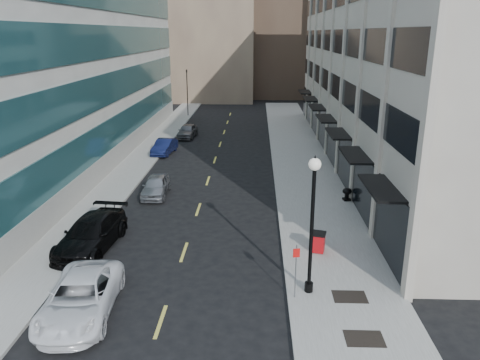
# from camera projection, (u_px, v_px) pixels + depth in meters

# --- Properties ---
(ground) EXTENTS (160.00, 160.00, 0.00)m
(ground) POSITION_uv_depth(u_px,v_px,m) (149.00, 355.00, 16.19)
(ground) COLOR black
(ground) RESTS_ON ground
(sidewalk_right) EXTENTS (5.00, 80.00, 0.15)m
(sidewalk_right) POSITION_uv_depth(u_px,v_px,m) (308.00, 181.00, 34.97)
(sidewalk_right) COLOR gray
(sidewalk_right) RESTS_ON ground
(sidewalk_left) EXTENTS (3.00, 80.00, 0.15)m
(sidewalk_left) POSITION_uv_depth(u_px,v_px,m) (123.00, 179.00, 35.45)
(sidewalk_left) COLOR gray
(sidewalk_left) RESTS_ON ground
(building_right) EXTENTS (15.30, 46.50, 18.25)m
(building_right) POSITION_uv_depth(u_px,v_px,m) (418.00, 54.00, 38.61)
(building_right) COLOR beige
(building_right) RESTS_ON ground
(building_left) EXTENTS (16.14, 46.00, 20.00)m
(building_left) POSITION_uv_depth(u_px,v_px,m) (26.00, 41.00, 39.45)
(building_left) COLOR white
(building_left) RESTS_ON ground
(skyline_tan_near) EXTENTS (14.00, 18.00, 28.00)m
(skyline_tan_near) POSITION_uv_depth(u_px,v_px,m) (212.00, 11.00, 76.89)
(skyline_tan_near) COLOR #978262
(skyline_tan_near) RESTS_ON ground
(skyline_tan_far) EXTENTS (12.00, 14.00, 22.00)m
(skyline_tan_far) POSITION_uv_depth(u_px,v_px,m) (164.00, 30.00, 87.66)
(skyline_tan_far) COLOR #978262
(skyline_tan_far) RESTS_ON ground
(skyline_stone) EXTENTS (10.00, 14.00, 20.00)m
(skyline_stone) POSITION_uv_depth(u_px,v_px,m) (347.00, 37.00, 75.43)
(skyline_stone) COLOR beige
(skyline_stone) RESTS_ON ground
(grate_mid) EXTENTS (1.40, 1.00, 0.01)m
(grate_mid) POSITION_uv_depth(u_px,v_px,m) (364.00, 339.00, 16.84)
(grate_mid) COLOR black
(grate_mid) RESTS_ON sidewalk_right
(grate_far) EXTENTS (1.40, 1.00, 0.01)m
(grate_far) POSITION_uv_depth(u_px,v_px,m) (350.00, 297.00, 19.50)
(grate_far) COLOR black
(grate_far) RESTS_ON sidewalk_right
(road_centerline) EXTENTS (0.15, 68.20, 0.01)m
(road_centerline) POSITION_uv_depth(u_px,v_px,m) (203.00, 194.00, 32.39)
(road_centerline) COLOR #D8CC4C
(road_centerline) RESTS_ON ground
(traffic_signal) EXTENTS (0.66, 0.66, 6.98)m
(traffic_signal) POSITION_uv_depth(u_px,v_px,m) (187.00, 73.00, 60.38)
(traffic_signal) COLOR black
(traffic_signal) RESTS_ON ground
(car_white_van) EXTENTS (2.94, 5.66, 1.52)m
(car_white_van) POSITION_uv_depth(u_px,v_px,m) (81.00, 298.00, 18.32)
(car_white_van) COLOR white
(car_white_van) RESTS_ON ground
(car_black_pickup) EXTENTS (2.84, 5.84, 1.64)m
(car_black_pickup) POSITION_uv_depth(u_px,v_px,m) (91.00, 234.00, 23.99)
(car_black_pickup) COLOR black
(car_black_pickup) RESTS_ON ground
(car_silver_sedan) EXTENTS (1.76, 4.09, 1.38)m
(car_silver_sedan) POSITION_uv_depth(u_px,v_px,m) (156.00, 186.00, 31.85)
(car_silver_sedan) COLOR gray
(car_silver_sedan) RESTS_ON ground
(car_blue_sedan) EXTENTS (1.92, 4.25, 1.35)m
(car_blue_sedan) POSITION_uv_depth(u_px,v_px,m) (164.00, 147.00, 42.83)
(car_blue_sedan) COLOR #121945
(car_blue_sedan) RESTS_ON ground
(car_grey_sedan) EXTENTS (2.02, 4.33, 1.43)m
(car_grey_sedan) POSITION_uv_depth(u_px,v_px,m) (187.00, 131.00, 49.45)
(car_grey_sedan) COLOR slate
(car_grey_sedan) RESTS_ON ground
(trash_bin) EXTENTS (0.80, 0.81, 1.05)m
(trash_bin) POSITION_uv_depth(u_px,v_px,m) (319.00, 242.00, 23.33)
(trash_bin) COLOR #B30B11
(trash_bin) RESTS_ON sidewalk_right
(lamppost) EXTENTS (0.50, 0.50, 6.01)m
(lamppost) POSITION_uv_depth(u_px,v_px,m) (312.00, 214.00, 18.87)
(lamppost) COLOR black
(lamppost) RESTS_ON sidewalk_right
(sign_post) EXTENTS (0.28, 0.08, 2.39)m
(sign_post) POSITION_uv_depth(u_px,v_px,m) (296.00, 264.00, 19.01)
(sign_post) COLOR slate
(sign_post) RESTS_ON sidewalk_right
(urn_planter) EXTENTS (0.60, 0.60, 0.84)m
(urn_planter) POSITION_uv_depth(u_px,v_px,m) (347.00, 193.00, 30.58)
(urn_planter) COLOR black
(urn_planter) RESTS_ON sidewalk_right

